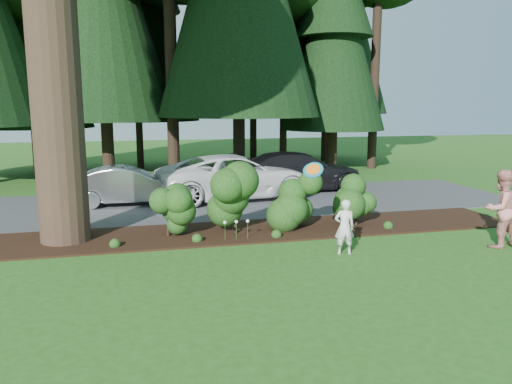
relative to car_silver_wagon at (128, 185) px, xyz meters
The scene contains 11 objects.
ground 8.51m from the car_silver_wagon, 69.06° to the right, with size 80.00×80.00×0.00m, color #205117.
mulch_bed 5.61m from the car_silver_wagon, 57.02° to the right, with size 16.00×2.50×0.05m, color black.
driveway 3.14m from the car_silver_wagon, ahead, with size 22.00×6.00×0.03m, color #38383A.
shrub_row 6.11m from the car_silver_wagon, 51.53° to the right, with size 6.53×1.60×1.61m.
lily_cluster 6.16m from the car_silver_wagon, 63.68° to the right, with size 0.69×0.09×0.57m.
car_silver_wagon is the anchor object (origin of this frame).
car_white_suv 3.93m from the car_silver_wagon, ahead, with size 2.72×5.90×1.64m, color white.
car_dark_suv 6.89m from the car_silver_wagon, 11.43° to the left, with size 2.20×5.40×1.57m, color black.
child 8.78m from the car_silver_wagon, 55.32° to the right, with size 0.48×0.32×1.32m, color silver.
adult 11.76m from the car_silver_wagon, 40.22° to the right, with size 0.95×0.74×1.95m, color red.
frisbee 8.34m from the car_silver_wagon, 59.02° to the right, with size 0.55×0.41×0.46m.
Camera 1 is at (-2.82, -9.91, 3.53)m, focal length 35.00 mm.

